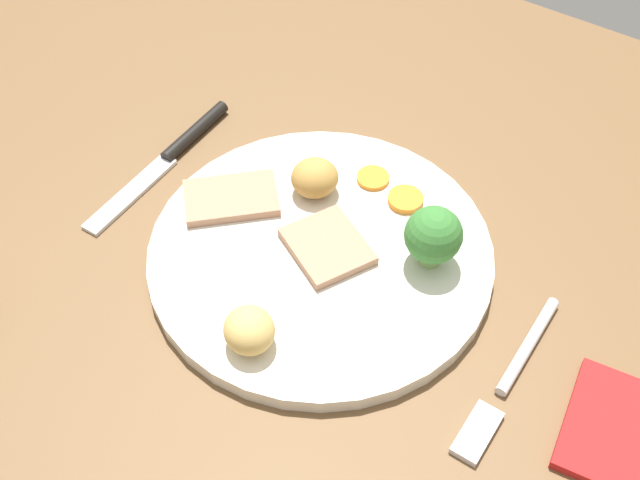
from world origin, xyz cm
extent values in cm
cube|color=brown|center=(0.00, 0.00, 1.80)|extent=(120.00, 84.00, 3.60)
cylinder|color=silver|center=(0.05, 1.45, 4.30)|extent=(27.74, 27.74, 1.40)
cube|color=tan|center=(-0.52, 1.24, 5.40)|extent=(8.36, 7.94, 0.80)
cube|color=tan|center=(9.11, 1.33, 5.40)|extent=(8.99, 8.90, 0.80)
ellipsoid|color=#D8B260|center=(-0.73, 11.71, 6.64)|extent=(5.25, 5.19, 3.28)
ellipsoid|color=#BC8C42|center=(3.91, -3.54, 6.61)|extent=(5.49, 5.47, 3.23)
cylinder|color=orange|center=(0.51, -7.46, 5.20)|extent=(2.82, 2.82, 0.40)
cylinder|color=orange|center=(-3.12, -6.75, 5.29)|extent=(2.99, 2.99, 0.57)
cylinder|color=#8CB766|center=(-7.84, -2.31, 5.75)|extent=(1.78, 1.78, 1.50)
sphere|color=#387A33|center=(-7.84, -2.31, 8.08)|extent=(4.53, 4.53, 4.53)
cylinder|color=silver|center=(-17.55, 0.13, 4.05)|extent=(0.90, 9.50, 0.90)
cube|color=silver|center=(-17.54, 8.38, 3.90)|extent=(2.00, 4.50, 0.60)
cylinder|color=black|center=(17.87, -4.35, 4.20)|extent=(1.32, 8.52, 1.20)
cube|color=silver|center=(17.74, 4.65, 3.80)|extent=(1.85, 10.52, 0.40)
camera|label=1|loc=(-22.43, 35.10, 53.97)|focal=44.55mm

